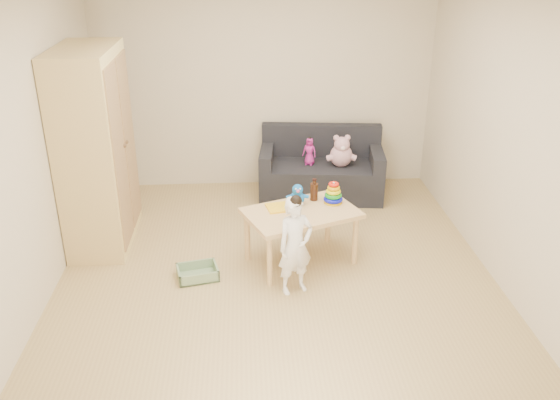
{
  "coord_description": "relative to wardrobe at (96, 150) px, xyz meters",
  "views": [
    {
      "loc": [
        -0.27,
        -4.74,
        2.92
      ],
      "look_at": [
        0.05,
        0.25,
        0.65
      ],
      "focal_mm": 38.0,
      "sensor_mm": 36.0,
      "label": 1
    }
  ],
  "objects": [
    {
      "name": "pink_bear",
      "position": [
        2.58,
        0.89,
        -0.42
      ],
      "size": [
        0.33,
        0.3,
        0.32
      ],
      "primitive_type": null,
      "rotation": [
        0.0,
        0.0,
        -0.22
      ],
      "color": "#D59DB0",
      "rests_on": "sofa"
    },
    {
      "name": "ring_stacker",
      "position": [
        2.29,
        -0.42,
        -0.36
      ],
      "size": [
        0.19,
        0.19,
        0.21
      ],
      "color": "#CCA20A",
      "rests_on": "play_table"
    },
    {
      "name": "yellow_book",
      "position": [
        1.76,
        -0.51,
        -0.44
      ],
      "size": [
        0.26,
        0.26,
        0.02
      ],
      "primitive_type": "cube",
      "rotation": [
        0.0,
        0.0,
        0.2
      ],
      "color": "yellow",
      "rests_on": "play_table"
    },
    {
      "name": "brown_bottle",
      "position": [
        2.11,
        -0.34,
        -0.35
      ],
      "size": [
        0.08,
        0.08,
        0.22
      ],
      "color": "black",
      "rests_on": "play_table"
    },
    {
      "name": "room",
      "position": [
        1.72,
        -0.82,
        0.32
      ],
      "size": [
        4.5,
        4.5,
        4.5
      ],
      "color": "tan",
      "rests_on": "ground"
    },
    {
      "name": "sofa",
      "position": [
        2.36,
        0.98,
        -0.78
      ],
      "size": [
        1.51,
        0.87,
        0.41
      ],
      "primitive_type": "cube",
      "rotation": [
        0.0,
        0.0,
        -0.11
      ],
      "color": "black",
      "rests_on": "ground"
    },
    {
      "name": "toddler",
      "position": [
        1.87,
        -1.09,
        -0.54
      ],
      "size": [
        0.38,
        0.33,
        0.88
      ],
      "primitive_type": "imported",
      "rotation": [
        0.0,
        0.0,
        0.41
      ],
      "color": "white",
      "rests_on": "ground"
    },
    {
      "name": "play_table",
      "position": [
        1.97,
        -0.59,
        -0.71
      ],
      "size": [
        1.19,
        0.98,
        0.54
      ],
      "primitive_type": "cube",
      "rotation": [
        0.0,
        0.0,
        0.38
      ],
      "color": "#DEAE7A",
      "rests_on": "ground"
    },
    {
      "name": "wooden_figure",
      "position": [
        1.91,
        -0.63,
        -0.39
      ],
      "size": [
        0.05,
        0.05,
        0.1
      ],
      "primitive_type": null,
      "rotation": [
        0.0,
        0.0,
        0.52
      ],
      "color": "brown",
      "rests_on": "play_table"
    },
    {
      "name": "doll",
      "position": [
        2.21,
        0.96,
        -0.42
      ],
      "size": [
        0.19,
        0.17,
        0.32
      ],
      "primitive_type": "imported",
      "rotation": [
        0.0,
        0.0,
        -0.42
      ],
      "color": "#C22493",
      "rests_on": "sofa"
    },
    {
      "name": "storage_bin",
      "position": [
        0.99,
        -0.83,
        -0.93
      ],
      "size": [
        0.42,
        0.35,
        0.11
      ],
      "primitive_type": null,
      "rotation": [
        0.0,
        0.0,
        0.22
      ],
      "color": "gray",
      "rests_on": "ground"
    },
    {
      "name": "wardrobe",
      "position": [
        0.0,
        0.0,
        0.0
      ],
      "size": [
        0.55,
        1.09,
        1.97
      ],
      "primitive_type": "cube",
      "color": "#EFD883",
      "rests_on": "ground"
    },
    {
      "name": "blue_plush",
      "position": [
        1.94,
        -0.43,
        -0.34
      ],
      "size": [
        0.19,
        0.16,
        0.21
      ],
      "primitive_type": null,
      "rotation": [
        0.0,
        0.0,
        0.12
      ],
      "color": "blue",
      "rests_on": "play_table"
    }
  ]
}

